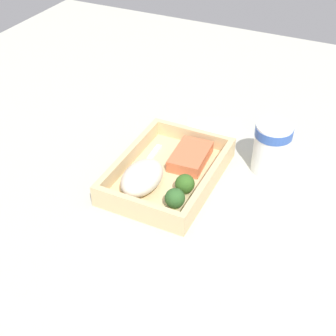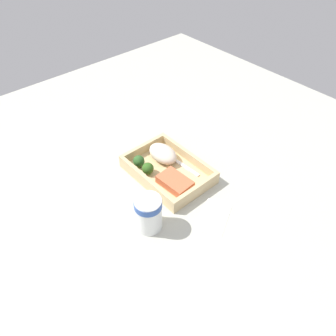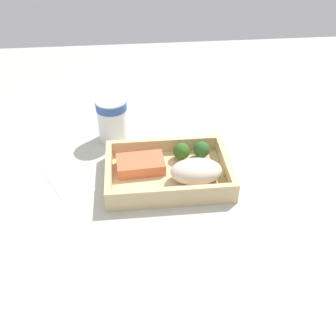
% 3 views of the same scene
% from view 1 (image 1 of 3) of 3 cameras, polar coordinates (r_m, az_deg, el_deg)
% --- Properties ---
extents(ground_plane, '(1.60, 1.60, 0.02)m').
position_cam_1_polar(ground_plane, '(0.91, 0.00, -1.84)').
color(ground_plane, '#B6B7A9').
extents(takeout_tray, '(0.26, 0.18, 0.01)m').
position_cam_1_polar(takeout_tray, '(0.90, 0.00, -1.06)').
color(takeout_tray, '#D3B783').
rests_on(takeout_tray, ground_plane).
extents(tray_rim, '(0.26, 0.18, 0.03)m').
position_cam_1_polar(tray_rim, '(0.89, 0.00, 0.03)').
color(tray_rim, '#D3B783').
rests_on(tray_rim, takeout_tray).
extents(salmon_fillet, '(0.10, 0.07, 0.02)m').
position_cam_1_polar(salmon_fillet, '(0.92, 2.75, 1.41)').
color(salmon_fillet, '#D86942').
rests_on(salmon_fillet, takeout_tray).
extents(mashed_potatoes, '(0.11, 0.07, 0.05)m').
position_cam_1_polar(mashed_potatoes, '(0.85, -3.17, -1.15)').
color(mashed_potatoes, beige).
rests_on(mashed_potatoes, takeout_tray).
extents(broccoli_floret_1, '(0.04, 0.04, 0.04)m').
position_cam_1_polar(broccoli_floret_1, '(0.81, 0.85, -3.74)').
color(broccoli_floret_1, '#86AD5A').
rests_on(broccoli_floret_1, takeout_tray).
extents(broccoli_floret_2, '(0.04, 0.04, 0.04)m').
position_cam_1_polar(broccoli_floret_2, '(0.84, 2.07, -1.97)').
color(broccoli_floret_2, '#749856').
rests_on(broccoli_floret_2, takeout_tray).
extents(fork, '(0.16, 0.03, 0.00)m').
position_cam_1_polar(fork, '(0.90, -3.26, -0.27)').
color(fork, white).
rests_on(fork, takeout_tray).
extents(paper_cup, '(0.07, 0.07, 0.10)m').
position_cam_1_polar(paper_cup, '(0.92, 12.54, 2.68)').
color(paper_cup, white).
rests_on(paper_cup, ground_plane).
extents(receipt_slip, '(0.12, 0.14, 0.00)m').
position_cam_1_polar(receipt_slip, '(1.06, 5.59, 4.92)').
color(receipt_slip, white).
rests_on(receipt_slip, ground_plane).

